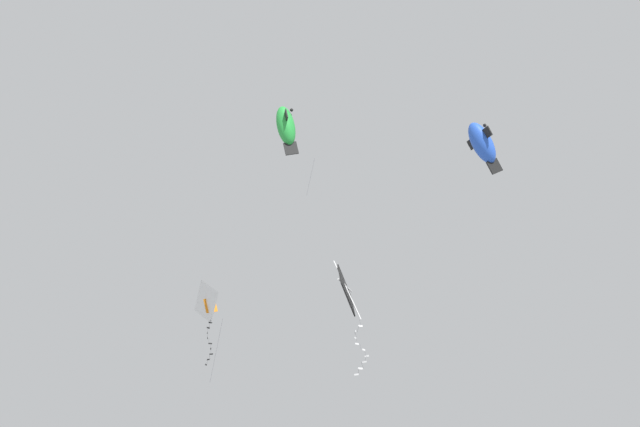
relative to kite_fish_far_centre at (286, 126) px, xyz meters
The scene contains 4 objects.
kite_fish_far_centre is the anchor object (origin of this frame).
kite_fish_low_drifter 13.84m from the kite_fish_far_centre, 133.57° to the left, with size 1.63×1.43×2.12m.
kite_diamond_near_right 14.10m from the kite_fish_far_centre, 113.35° to the left, with size 1.24×2.07×4.23m.
kite_delta_mid_left 9.44m from the kite_fish_far_centre, ahead, with size 1.64×2.22×4.58m.
Camera 1 is at (-3.48, 40.19, 24.22)m, focal length 53.53 mm.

